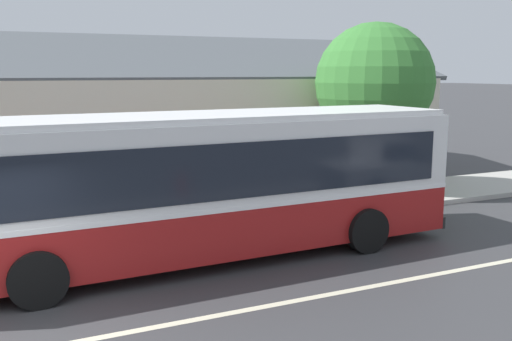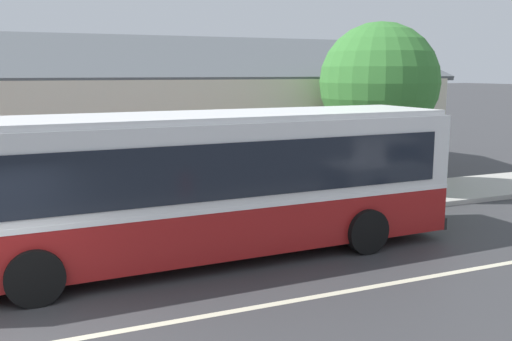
% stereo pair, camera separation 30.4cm
% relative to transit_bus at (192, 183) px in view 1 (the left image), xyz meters
% --- Properties ---
extents(community_building, '(26.12, 9.95, 6.35)m').
position_rel_transit_bus_xyz_m(community_building, '(-0.97, 10.67, 0.31)').
color(community_building, beige).
rests_on(community_building, ground).
extents(transit_bus, '(11.82, 2.98, 3.09)m').
position_rel_transit_bus_xyz_m(transit_bus, '(0.00, 0.00, 0.00)').
color(transit_bus, maroon).
rests_on(transit_bus, ground).
extents(street_tree_primary, '(3.79, 3.79, 5.51)m').
position_rel_transit_bus_xyz_m(street_tree_primary, '(7.40, 3.96, 1.82)').
color(street_tree_primary, '#4C3828').
rests_on(street_tree_primary, ground).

